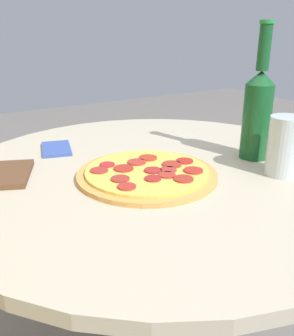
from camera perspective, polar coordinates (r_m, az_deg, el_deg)
The scene contains 5 objects.
table at distance 0.92m, azimuth 1.69°, elevation -8.49°, with size 0.95×0.95×0.70m.
pizza at distance 0.80m, azimuth 0.03°, elevation -0.79°, with size 0.30×0.30×0.02m.
beer_bottle at distance 0.93m, azimuth 16.51°, elevation 8.45°, with size 0.07×0.07×0.32m.
drinking_glass at distance 0.85m, azimuth 20.25°, elevation 3.13°, with size 0.07×0.07×0.13m.
napkin at distance 1.01m, azimuth -13.65°, elevation 2.88°, with size 0.13×0.10×0.01m.
Camera 1 is at (-0.67, 0.44, 1.00)m, focal length 40.00 mm.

